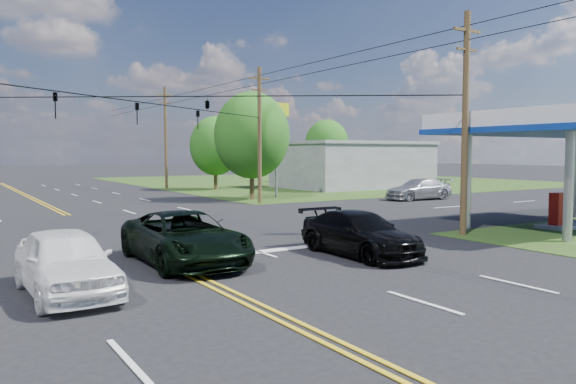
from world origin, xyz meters
TOP-DOWN VIEW (x-y plane):
  - ground at (0.00, 12.00)m, footprint 280.00×280.00m
  - grass_ne at (35.00, 44.00)m, footprint 46.00×48.00m
  - stop_bar at (5.00, 4.00)m, footprint 10.00×0.50m
  - retail_ne at (30.00, 32.00)m, footprint 14.00×10.00m
  - gas_canopy at (19.50, 2.00)m, footprint 12.20×8.20m
  - pole_se at (13.00, 3.00)m, footprint 1.60×0.28m
  - pole_ne at (13.00, 21.00)m, footprint 1.60×0.28m
  - pole_right_far at (13.00, 40.00)m, footprint 1.60×0.28m
  - span_wire_signals at (0.00, 12.00)m, footprint 26.00×18.00m
  - power_lines at (0.00, 10.00)m, footprint 26.04×100.00m
  - tree_right_a at (14.00, 24.00)m, footprint 5.70×5.70m
  - tree_right_b at (16.50, 36.00)m, footprint 4.94×4.94m
  - tree_far_r at (34.00, 42.00)m, footprint 5.32×5.32m
  - pickup_dkgreen at (0.50, 3.50)m, footprint 2.85×6.03m
  - suv_black at (6.20, 1.66)m, footprint 2.16×5.23m
  - pickup_white at (-3.50, 1.33)m, footprint 2.09×4.95m
  - sedan_far at (24.75, 17.38)m, footprint 5.61×2.55m
  - polesign_ne at (16.57, 24.75)m, footprint 2.08×0.74m

SIDE VIEW (x-z plane):
  - ground at x=0.00m, z-range 0.00..0.00m
  - grass_ne at x=35.00m, z-range -0.01..0.01m
  - stop_bar at x=5.00m, z-range -0.01..0.01m
  - suv_black at x=6.20m, z-range 0.00..1.51m
  - sedan_far at x=24.75m, z-range 0.00..1.59m
  - pickup_dkgreen at x=0.50m, z-range 0.00..1.66m
  - pickup_white at x=-3.50m, z-range 0.00..1.67m
  - retail_ne at x=30.00m, z-range 0.00..4.40m
  - tree_right_b at x=16.50m, z-range 0.68..7.76m
  - tree_far_r at x=34.00m, z-range 0.73..8.36m
  - gas_canopy at x=19.50m, z-range 2.04..7.39m
  - tree_right_a at x=14.00m, z-range 0.78..8.96m
  - pole_se at x=13.00m, z-range 0.17..9.67m
  - pole_ne at x=13.00m, z-range 0.17..9.67m
  - pole_right_far at x=13.00m, z-range 0.17..10.17m
  - polesign_ne at x=16.57m, z-range 2.03..9.59m
  - span_wire_signals at x=0.00m, z-range 5.43..6.56m
  - power_lines at x=0.00m, z-range 8.28..8.92m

